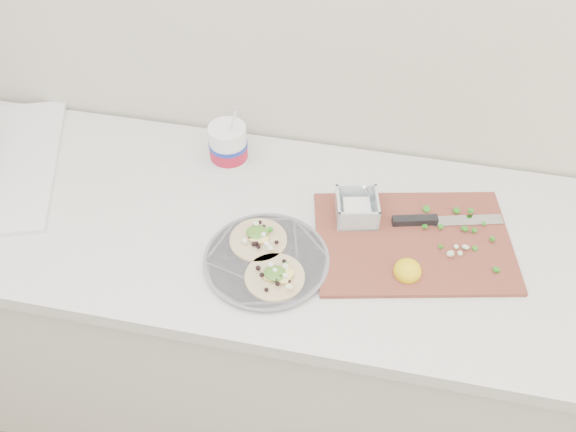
# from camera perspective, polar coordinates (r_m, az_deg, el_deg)

# --- Properties ---
(counter) EXTENTS (2.44, 0.66, 0.90)m
(counter) POSITION_cam_1_polar(r_m,az_deg,el_deg) (1.95, -4.98, -8.86)
(counter) COLOR silver
(counter) RESTS_ON ground
(taco_plate) EXTENTS (0.29, 0.29, 0.04)m
(taco_plate) POSITION_cam_1_polar(r_m,az_deg,el_deg) (1.47, -1.94, -3.74)
(taco_plate) COLOR slate
(taco_plate) RESTS_ON counter
(tub) EXTENTS (0.10, 0.10, 0.23)m
(tub) POSITION_cam_1_polar(r_m,az_deg,el_deg) (1.68, -5.28, 6.42)
(tub) COLOR white
(tub) RESTS_ON counter
(cutboard) EXTENTS (0.52, 0.41, 0.07)m
(cutboard) POSITION_cam_1_polar(r_m,az_deg,el_deg) (1.54, 10.79, -1.66)
(cutboard) COLOR brown
(cutboard) RESTS_ON counter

